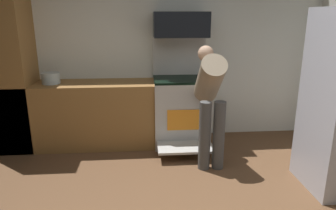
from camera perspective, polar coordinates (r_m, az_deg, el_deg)
The scene contains 7 objects.
wall_back at distance 4.62m, azimuth -3.14°, elevation 10.04°, with size 5.20×0.12×2.60m, color silver.
lower_cabinet_run at distance 4.51m, azimuth -14.37°, elevation -1.67°, with size 2.40×0.60×0.90m, color olive.
cabinet_column at distance 4.65m, azimuth -27.17°, elevation 5.21°, with size 0.60×0.60×2.10m, color olive.
oven_range at distance 4.44m, azimuth 2.36°, elevation -0.67°, with size 0.76×1.03×1.50m.
microwave at distance 4.34m, azimuth 2.39°, elevation 14.50°, with size 0.74×0.38×0.33m, color black.
person_cook at distance 3.76m, azimuth 7.69°, elevation 1.69°, with size 0.31×0.72×1.42m.
stock_pot at distance 4.48m, azimuth -20.66°, elevation 4.62°, with size 0.24×0.24×0.15m, color #AEBEC3.
Camera 1 is at (-0.12, -2.25, 1.79)m, focal length 33.30 mm.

